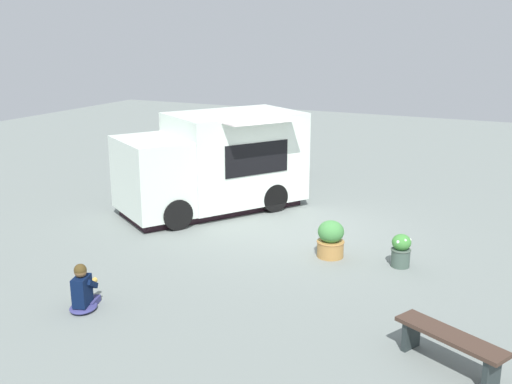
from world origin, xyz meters
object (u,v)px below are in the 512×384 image
Objects in this scene: food_truck at (215,165)px; person_customer at (83,292)px; plaza_bench at (450,342)px; planter_flowering_far at (331,239)px; planter_flowering_side at (401,250)px; trash_bin at (288,160)px.

person_customer is (0.83, -5.97, -0.86)m from food_truck.
food_truck is 8.41m from plaza_bench.
planter_flowering_side is at bearing 3.83° from planter_flowering_far.
plaza_bench is (2.81, -3.25, -0.00)m from planter_flowering_far.
trash_bin reaches higher than planter_flowering_far.
planter_flowering_side is (1.42, 0.09, -0.04)m from planter_flowering_far.
planter_flowering_far is at bearing -60.41° from trash_bin.
planter_flowering_side is at bearing -51.01° from trash_bin.
planter_flowering_side is (5.19, -1.83, -0.84)m from food_truck.
food_truck reaches higher than person_customer.
trash_bin is at bearing 119.59° from planter_flowering_far.
planter_flowering_far is 4.30m from plaza_bench.
trash_bin is (0.26, 4.26, -0.70)m from food_truck.
trash_bin reaches higher than person_customer.
food_truck is 5.56m from planter_flowering_side.
planter_flowering_far reaches higher than planter_flowering_side.
planter_flowering_far is (2.94, 4.05, 0.06)m from person_customer.
food_truck is at bearing -93.49° from trash_bin.
person_customer is at bearing -86.78° from trash_bin.
planter_flowering_side is at bearing -19.41° from food_truck.
food_truck is at bearing 152.99° from planter_flowering_far.
plaza_bench is (6.58, -5.17, -0.80)m from food_truck.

